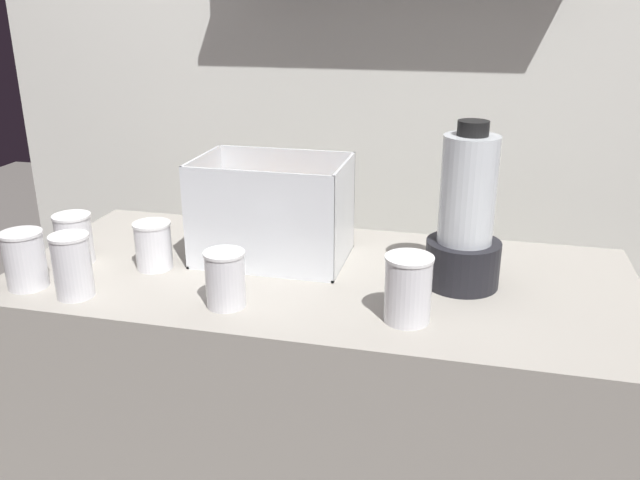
{
  "coord_description": "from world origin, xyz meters",
  "views": [
    {
      "loc": [
        0.32,
        -1.33,
        1.49
      ],
      "look_at": [
        0.0,
        0.0,
        0.98
      ],
      "focal_mm": 36.77,
      "sensor_mm": 36.0,
      "label": 1
    }
  ],
  "objects_px": {
    "juice_cup_mango_middle": "(73,269)",
    "juice_cup_carrot_rightmost": "(408,293)",
    "juice_cup_pomegranate_right": "(154,249)",
    "juice_cup_mango_far_left": "(25,263)",
    "blender_pitcher": "(466,223)",
    "juice_cup_orange_left": "(75,241)",
    "carrot_display_bin": "(273,227)",
    "juice_cup_orange_far_right": "(225,281)"
  },
  "relations": [
    {
      "from": "carrot_display_bin",
      "to": "juice_cup_orange_left",
      "type": "height_order",
      "value": "carrot_display_bin"
    },
    {
      "from": "juice_cup_mango_far_left",
      "to": "juice_cup_orange_left",
      "type": "distance_m",
      "value": 0.15
    },
    {
      "from": "juice_cup_orange_left",
      "to": "juice_cup_mango_middle",
      "type": "xyz_separation_m",
      "value": [
        0.11,
        -0.17,
        0.01
      ]
    },
    {
      "from": "juice_cup_mango_far_left",
      "to": "juice_cup_carrot_rightmost",
      "type": "xyz_separation_m",
      "value": [
        0.81,
        0.04,
        0.0
      ]
    },
    {
      "from": "juice_cup_mango_far_left",
      "to": "juice_cup_carrot_rightmost",
      "type": "distance_m",
      "value": 0.81
    },
    {
      "from": "carrot_display_bin",
      "to": "juice_cup_mango_middle",
      "type": "height_order",
      "value": "carrot_display_bin"
    },
    {
      "from": "juice_cup_orange_left",
      "to": "carrot_display_bin",
      "type": "bearing_deg",
      "value": 17.4
    },
    {
      "from": "juice_cup_carrot_rightmost",
      "to": "blender_pitcher",
      "type": "bearing_deg",
      "value": 64.25
    },
    {
      "from": "blender_pitcher",
      "to": "juice_cup_orange_left",
      "type": "bearing_deg",
      "value": -174.65
    },
    {
      "from": "juice_cup_orange_left",
      "to": "juice_cup_mango_far_left",
      "type": "bearing_deg",
      "value": -97.83
    },
    {
      "from": "juice_cup_pomegranate_right",
      "to": "juice_cup_orange_far_right",
      "type": "xyz_separation_m",
      "value": [
        0.23,
        -0.15,
        0.01
      ]
    },
    {
      "from": "juice_cup_orange_left",
      "to": "juice_cup_pomegranate_right",
      "type": "bearing_deg",
      "value": 3.2
    },
    {
      "from": "juice_cup_carrot_rightmost",
      "to": "juice_cup_mango_middle",
      "type": "bearing_deg",
      "value": -175.59
    },
    {
      "from": "juice_cup_mango_middle",
      "to": "juice_cup_carrot_rightmost",
      "type": "xyz_separation_m",
      "value": [
        0.69,
        0.05,
        -0.0
      ]
    },
    {
      "from": "blender_pitcher",
      "to": "juice_cup_pomegranate_right",
      "type": "relative_size",
      "value": 3.25
    },
    {
      "from": "juice_cup_mango_middle",
      "to": "blender_pitcher",
      "type": "bearing_deg",
      "value": 17.79
    },
    {
      "from": "juice_cup_mango_far_left",
      "to": "juice_cup_pomegranate_right",
      "type": "bearing_deg",
      "value": 36.54
    },
    {
      "from": "juice_cup_mango_middle",
      "to": "carrot_display_bin",
      "type": "bearing_deg",
      "value": 42.25
    },
    {
      "from": "carrot_display_bin",
      "to": "juice_cup_orange_left",
      "type": "distance_m",
      "value": 0.47
    },
    {
      "from": "juice_cup_orange_far_right",
      "to": "juice_cup_mango_far_left",
      "type": "bearing_deg",
      "value": -178.22
    },
    {
      "from": "juice_cup_orange_left",
      "to": "juice_cup_orange_far_right",
      "type": "bearing_deg",
      "value": -17.57
    },
    {
      "from": "carrot_display_bin",
      "to": "juice_cup_orange_left",
      "type": "bearing_deg",
      "value": -162.6
    },
    {
      "from": "juice_cup_orange_left",
      "to": "juice_cup_carrot_rightmost",
      "type": "relative_size",
      "value": 0.88
    },
    {
      "from": "blender_pitcher",
      "to": "juice_cup_carrot_rightmost",
      "type": "xyz_separation_m",
      "value": [
        -0.1,
        -0.2,
        -0.08
      ]
    },
    {
      "from": "blender_pitcher",
      "to": "juice_cup_mango_far_left",
      "type": "bearing_deg",
      "value": -165.62
    },
    {
      "from": "carrot_display_bin",
      "to": "juice_cup_mango_far_left",
      "type": "height_order",
      "value": "carrot_display_bin"
    },
    {
      "from": "blender_pitcher",
      "to": "juice_cup_pomegranate_right",
      "type": "height_order",
      "value": "blender_pitcher"
    },
    {
      "from": "blender_pitcher",
      "to": "juice_cup_orange_far_right",
      "type": "distance_m",
      "value": 0.52
    },
    {
      "from": "blender_pitcher",
      "to": "juice_cup_mango_far_left",
      "type": "height_order",
      "value": "blender_pitcher"
    },
    {
      "from": "juice_cup_orange_left",
      "to": "juice_cup_orange_far_right",
      "type": "relative_size",
      "value": 1.0
    },
    {
      "from": "juice_cup_orange_left",
      "to": "juice_cup_carrot_rightmost",
      "type": "distance_m",
      "value": 0.8
    },
    {
      "from": "juice_cup_mango_far_left",
      "to": "juice_cup_orange_far_right",
      "type": "distance_m",
      "value": 0.45
    },
    {
      "from": "blender_pitcher",
      "to": "juice_cup_carrot_rightmost",
      "type": "height_order",
      "value": "blender_pitcher"
    },
    {
      "from": "juice_cup_orange_left",
      "to": "juice_cup_carrot_rightmost",
      "type": "xyz_separation_m",
      "value": [
        0.79,
        -0.11,
        0.0
      ]
    },
    {
      "from": "juice_cup_mango_far_left",
      "to": "juice_cup_orange_far_right",
      "type": "bearing_deg",
      "value": 1.78
    },
    {
      "from": "juice_cup_mango_middle",
      "to": "juice_cup_carrot_rightmost",
      "type": "height_order",
      "value": "juice_cup_mango_middle"
    },
    {
      "from": "juice_cup_mango_far_left",
      "to": "juice_cup_orange_far_right",
      "type": "xyz_separation_m",
      "value": [
        0.45,
        0.01,
        -0.0
      ]
    },
    {
      "from": "carrot_display_bin",
      "to": "juice_cup_orange_far_right",
      "type": "distance_m",
      "value": 0.28
    },
    {
      "from": "juice_cup_mango_middle",
      "to": "juice_cup_orange_far_right",
      "type": "height_order",
      "value": "juice_cup_mango_middle"
    },
    {
      "from": "juice_cup_pomegranate_right",
      "to": "juice_cup_carrot_rightmost",
      "type": "distance_m",
      "value": 0.61
    },
    {
      "from": "juice_cup_mango_middle",
      "to": "juice_cup_carrot_rightmost",
      "type": "bearing_deg",
      "value": 4.41
    },
    {
      "from": "juice_cup_pomegranate_right",
      "to": "carrot_display_bin",
      "type": "bearing_deg",
      "value": 27.37
    }
  ]
}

